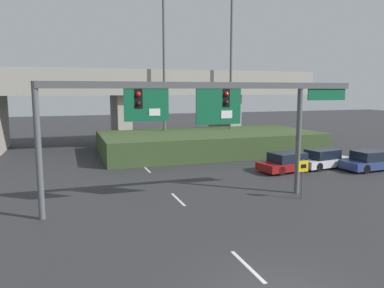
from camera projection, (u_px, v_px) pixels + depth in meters
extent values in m
cube|color=silver|center=(247.00, 266.00, 12.39)|extent=(0.14, 2.40, 0.01)
cube|color=silver|center=(178.00, 199.00, 19.93)|extent=(0.14, 2.40, 0.01)
cube|color=silver|center=(147.00, 169.00, 27.47)|extent=(0.14, 2.40, 0.01)
cube|color=silver|center=(129.00, 152.00, 35.01)|extent=(0.14, 2.40, 0.01)
cylinder|color=#515456|center=(38.00, 152.00, 16.46)|extent=(0.28, 0.28, 6.17)
cylinder|color=#515456|center=(298.00, 139.00, 20.71)|extent=(0.28, 0.28, 6.17)
cube|color=#515456|center=(212.00, 85.00, 18.65)|extent=(16.45, 0.32, 0.32)
cube|color=black|center=(138.00, 99.00, 17.55)|extent=(0.40, 0.28, 0.95)
sphere|color=red|center=(138.00, 94.00, 17.36)|extent=(0.22, 0.22, 0.22)
sphere|color=black|center=(139.00, 103.00, 17.42)|extent=(0.22, 0.22, 0.22)
cube|color=black|center=(225.00, 98.00, 18.97)|extent=(0.40, 0.28, 0.95)
sphere|color=red|center=(226.00, 94.00, 18.77)|extent=(0.22, 0.22, 0.22)
sphere|color=black|center=(226.00, 102.00, 18.83)|extent=(0.22, 0.22, 0.22)
cube|color=#115B38|center=(147.00, 105.00, 17.62)|extent=(2.14, 0.08, 1.54)
cube|color=white|center=(155.00, 112.00, 17.74)|extent=(0.53, 0.03, 0.34)
cube|color=#115B38|center=(219.00, 107.00, 18.81)|extent=(2.42, 0.08, 1.79)
cube|color=white|center=(227.00, 114.00, 18.95)|extent=(0.60, 0.03, 0.39)
cube|color=#115B38|center=(327.00, 94.00, 20.84)|extent=(2.46, 0.07, 0.64)
cylinder|color=#4C4C4C|center=(302.00, 179.00, 19.88)|extent=(0.08, 0.08, 2.14)
cube|color=yellow|center=(303.00, 166.00, 19.73)|extent=(0.60, 0.03, 0.60)
cube|color=black|center=(304.00, 166.00, 19.72)|extent=(0.33, 0.01, 0.21)
cylinder|color=#515456|center=(231.00, 60.00, 36.80)|extent=(0.24, 0.24, 17.47)
cylinder|color=#515456|center=(164.00, 62.00, 34.93)|extent=(0.24, 0.24, 16.70)
cube|color=#A39E93|center=(120.00, 87.00, 38.75)|extent=(41.49, 7.88, 1.58)
cube|color=#A39E93|center=(125.00, 74.00, 35.06)|extent=(41.49, 0.40, 0.90)
cube|color=#A39E93|center=(121.00, 120.00, 39.24)|extent=(1.40, 6.31, 5.27)
cube|color=#A39E93|center=(224.00, 117.00, 42.97)|extent=(1.40, 6.31, 5.27)
cube|color=#384C28|center=(209.00, 142.00, 34.78)|extent=(19.64, 9.61, 1.91)
cube|color=maroon|center=(289.00, 165.00, 26.82)|extent=(4.76, 2.53, 0.55)
cube|color=black|center=(287.00, 157.00, 26.65)|extent=(2.58, 2.02, 0.65)
cylinder|color=black|center=(296.00, 163.00, 28.21)|extent=(0.67, 0.31, 0.64)
cylinder|color=black|center=(312.00, 167.00, 26.74)|extent=(0.67, 0.31, 0.64)
cylinder|color=black|center=(266.00, 166.00, 26.94)|extent=(0.67, 0.31, 0.64)
cylinder|color=black|center=(281.00, 171.00, 25.47)|extent=(0.67, 0.31, 0.64)
cube|color=silver|center=(324.00, 162.00, 28.03)|extent=(4.51, 2.44, 0.56)
cube|color=black|center=(323.00, 154.00, 27.87)|extent=(2.45, 1.95, 0.67)
cylinder|color=black|center=(328.00, 160.00, 29.35)|extent=(0.67, 0.31, 0.64)
cylinder|color=black|center=(345.00, 164.00, 27.96)|extent=(0.67, 0.31, 0.64)
cylinder|color=black|center=(303.00, 163.00, 28.14)|extent=(0.67, 0.31, 0.64)
cylinder|color=black|center=(319.00, 167.00, 26.75)|extent=(0.67, 0.31, 0.64)
cube|color=navy|center=(372.00, 164.00, 27.28)|extent=(4.72, 2.11, 0.57)
cube|color=black|center=(371.00, 155.00, 27.12)|extent=(2.49, 1.80, 0.68)
cylinder|color=black|center=(377.00, 162.00, 28.58)|extent=(0.65, 0.26, 0.64)
cylinder|color=black|center=(348.00, 165.00, 27.52)|extent=(0.65, 0.26, 0.64)
cylinder|color=black|center=(366.00, 169.00, 26.02)|extent=(0.65, 0.26, 0.64)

